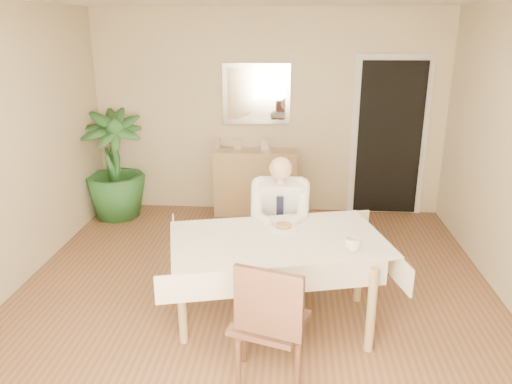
# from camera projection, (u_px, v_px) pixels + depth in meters

# --- Properties ---
(room) EXTENTS (5.00, 5.02, 2.60)m
(room) POSITION_uv_depth(u_px,v_px,m) (253.00, 165.00, 4.05)
(room) COLOR brown
(room) RESTS_ON ground
(window) EXTENTS (1.34, 0.04, 1.44)m
(window) POSITION_uv_depth(u_px,v_px,m) (194.00, 317.00, 1.66)
(window) COLOR silver
(window) RESTS_ON room
(doorway) EXTENTS (0.96, 0.07, 2.10)m
(doorway) POSITION_uv_depth(u_px,v_px,m) (389.00, 139.00, 6.36)
(doorway) COLOR silver
(doorway) RESTS_ON ground
(mirror) EXTENTS (0.86, 0.04, 0.76)m
(mirror) POSITION_uv_depth(u_px,v_px,m) (256.00, 94.00, 6.32)
(mirror) COLOR silver
(mirror) RESTS_ON room
(dining_table) EXTENTS (1.95, 1.42, 0.75)m
(dining_table) POSITION_uv_depth(u_px,v_px,m) (278.00, 248.00, 4.03)
(dining_table) COLOR #A18151
(dining_table) RESTS_ON ground
(chair_far) EXTENTS (0.51, 0.51, 0.96)m
(chair_far) POSITION_uv_depth(u_px,v_px,m) (280.00, 221.00, 4.91)
(chair_far) COLOR #3C2014
(chair_far) RESTS_ON ground
(chair_near) EXTENTS (0.57, 0.58, 0.96)m
(chair_near) POSITION_uv_depth(u_px,v_px,m) (269.00, 319.00, 3.27)
(chair_near) COLOR #3C2014
(chair_near) RESTS_ON ground
(seated_man) EXTENTS (0.48, 0.72, 1.24)m
(seated_man) POSITION_uv_depth(u_px,v_px,m) (280.00, 218.00, 4.59)
(seated_man) COLOR white
(seated_man) RESTS_ON ground
(plate) EXTENTS (0.26, 0.26, 0.02)m
(plate) POSITION_uv_depth(u_px,v_px,m) (283.00, 228.00, 4.18)
(plate) COLOR white
(plate) RESTS_ON dining_table
(food) EXTENTS (0.14, 0.14, 0.06)m
(food) POSITION_uv_depth(u_px,v_px,m) (283.00, 226.00, 4.18)
(food) COLOR brown
(food) RESTS_ON dining_table
(knife) EXTENTS (0.01, 0.13, 0.01)m
(knife) POSITION_uv_depth(u_px,v_px,m) (288.00, 229.00, 4.12)
(knife) COLOR silver
(knife) RESTS_ON dining_table
(fork) EXTENTS (0.01, 0.13, 0.01)m
(fork) POSITION_uv_depth(u_px,v_px,m) (278.00, 229.00, 4.12)
(fork) COLOR silver
(fork) RESTS_ON dining_table
(coffee_mug) EXTENTS (0.15, 0.15, 0.10)m
(coffee_mug) POSITION_uv_depth(u_px,v_px,m) (353.00, 244.00, 3.77)
(coffee_mug) COLOR white
(coffee_mug) RESTS_ON dining_table
(sideboard) EXTENTS (1.08, 0.41, 0.85)m
(sideboard) POSITION_uv_depth(u_px,v_px,m) (255.00, 182.00, 6.53)
(sideboard) COLOR #A18151
(sideboard) RESTS_ON ground
(photo_frame_left) EXTENTS (0.10, 0.02, 0.14)m
(photo_frame_left) POSITION_uv_depth(u_px,v_px,m) (216.00, 143.00, 6.47)
(photo_frame_left) COLOR silver
(photo_frame_left) RESTS_ON sideboard
(photo_frame_center) EXTENTS (0.10, 0.02, 0.14)m
(photo_frame_center) POSITION_uv_depth(u_px,v_px,m) (237.00, 144.00, 6.41)
(photo_frame_center) COLOR silver
(photo_frame_center) RESTS_ON sideboard
(photo_frame_right) EXTENTS (0.10, 0.02, 0.14)m
(photo_frame_right) POSITION_uv_depth(u_px,v_px,m) (265.00, 144.00, 6.40)
(photo_frame_right) COLOR silver
(photo_frame_right) RESTS_ON sideboard
(potted_palm) EXTENTS (0.96, 0.96, 1.38)m
(potted_palm) POSITION_uv_depth(u_px,v_px,m) (114.00, 165.00, 6.33)
(potted_palm) COLOR #204E1F
(potted_palm) RESTS_ON ground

